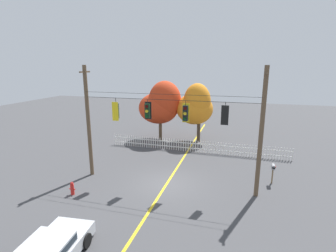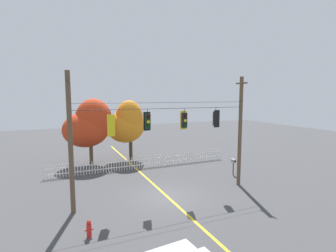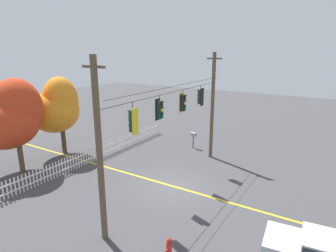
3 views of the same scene
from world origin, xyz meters
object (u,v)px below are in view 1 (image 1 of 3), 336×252
at_px(fire_hydrant, 72,188).
at_px(traffic_signal_eastbound_side, 185,113).
at_px(traffic_signal_southbound_primary, 148,111).
at_px(roadside_mailbox, 273,168).
at_px(traffic_signal_northbound_secondary, 116,111).
at_px(traffic_signal_northbound_primary, 225,115).
at_px(autumn_maple_near_fence, 161,105).
at_px(autumn_maple_mid, 196,106).

bearing_deg(fire_hydrant, traffic_signal_eastbound_side, 25.04).
bearing_deg(traffic_signal_southbound_primary, roadside_mailbox, 14.10).
bearing_deg(traffic_signal_northbound_secondary, fire_hydrant, -119.55).
height_order(traffic_signal_southbound_primary, traffic_signal_eastbound_side, same).
relative_size(traffic_signal_northbound_secondary, traffic_signal_northbound_primary, 1.13).
height_order(traffic_signal_northbound_primary, fire_hydrant, traffic_signal_northbound_primary).
relative_size(autumn_maple_near_fence, roadside_mailbox, 4.60).
distance_m(traffic_signal_eastbound_side, fire_hydrant, 8.26).
xyz_separation_m(traffic_signal_northbound_primary, fire_hydrant, (-8.67, -2.93, -4.47)).
height_order(traffic_signal_northbound_primary, autumn_maple_mid, autumn_maple_mid).
xyz_separation_m(traffic_signal_eastbound_side, fire_hydrant, (-6.31, -2.95, -4.44)).
bearing_deg(roadside_mailbox, traffic_signal_eastbound_side, -160.06).
xyz_separation_m(traffic_signal_eastbound_side, roadside_mailbox, (5.52, 2.00, -3.76)).
bearing_deg(traffic_signal_southbound_primary, traffic_signal_eastbound_side, 0.01).
bearing_deg(roadside_mailbox, traffic_signal_northbound_primary, -147.44).
distance_m(traffic_signal_southbound_primary, traffic_signal_eastbound_side, 2.46).
xyz_separation_m(traffic_signal_northbound_primary, autumn_maple_near_fence, (-7.02, 9.93, -1.19)).
relative_size(traffic_signal_southbound_primary, traffic_signal_northbound_primary, 0.99).
height_order(traffic_signal_southbound_primary, autumn_maple_mid, autumn_maple_mid).
xyz_separation_m(traffic_signal_northbound_primary, autumn_maple_mid, (-3.47, 10.06, -1.23)).
distance_m(fire_hydrant, roadside_mailbox, 12.85).
relative_size(traffic_signal_eastbound_side, autumn_maple_mid, 0.23).
xyz_separation_m(autumn_maple_mid, fire_hydrant, (-5.20, -12.99, -3.24)).
xyz_separation_m(autumn_maple_near_fence, roadside_mailbox, (10.18, -7.91, -2.59)).
bearing_deg(traffic_signal_southbound_primary, fire_hydrant, -142.61).
xyz_separation_m(traffic_signal_southbound_primary, autumn_maple_near_fence, (-2.20, 9.91, -1.19)).
height_order(traffic_signal_northbound_secondary, traffic_signal_northbound_primary, same).
bearing_deg(fire_hydrant, autumn_maple_near_fence, 82.68).
bearing_deg(traffic_signal_northbound_secondary, roadside_mailbox, 11.25).
xyz_separation_m(traffic_signal_northbound_primary, roadside_mailbox, (3.17, 2.02, -3.79)).
distance_m(traffic_signal_eastbound_side, autumn_maple_near_fence, 11.01).
xyz_separation_m(traffic_signal_southbound_primary, traffic_signal_northbound_primary, (4.81, -0.02, 0.00)).
bearing_deg(traffic_signal_southbound_primary, autumn_maple_near_fence, 102.54).
bearing_deg(roadside_mailbox, fire_hydrant, -157.29).
distance_m(traffic_signal_southbound_primary, traffic_signal_northbound_primary, 4.81).
distance_m(traffic_signal_northbound_primary, fire_hydrant, 10.18).
relative_size(traffic_signal_southbound_primary, autumn_maple_mid, 0.22).
relative_size(traffic_signal_northbound_primary, autumn_maple_near_fence, 0.22).
relative_size(traffic_signal_southbound_primary, roadside_mailbox, 0.98).
relative_size(autumn_maple_near_fence, autumn_maple_mid, 1.03).
xyz_separation_m(traffic_signal_southbound_primary, roadside_mailbox, (7.98, 2.00, -3.78)).
bearing_deg(traffic_signal_northbound_secondary, autumn_maple_near_fence, 90.05).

